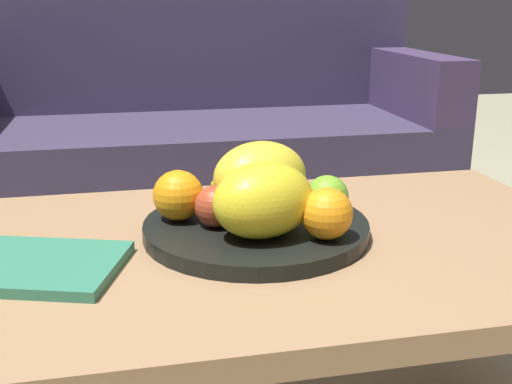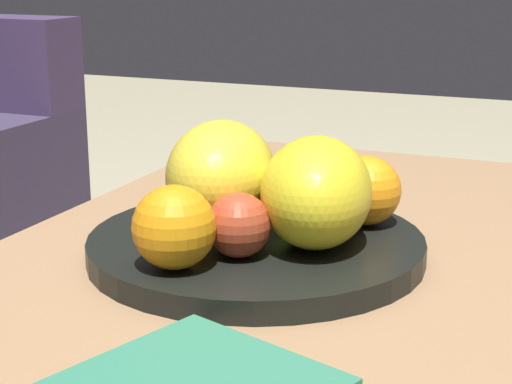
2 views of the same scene
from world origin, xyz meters
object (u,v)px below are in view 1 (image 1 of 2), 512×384
(banana_bunch, at_px, (252,194))
(magazine, at_px, (32,266))
(melon_large_front, at_px, (263,200))
(apple_front, at_px, (327,197))
(apple_left, at_px, (215,206))
(fruit_bowl, at_px, (256,228))
(couch, at_px, (198,144))
(orange_left, at_px, (327,214))
(melon_smaller_beside, at_px, (260,177))
(coffee_table, at_px, (253,267))
(orange_front, at_px, (178,195))

(banana_bunch, bearing_deg, magazine, -160.28)
(melon_large_front, relative_size, apple_front, 2.25)
(apple_front, xyz_separation_m, magazine, (-0.47, -0.07, -0.05))
(apple_left, bearing_deg, fruit_bowl, 8.38)
(couch, height_order, orange_left, couch)
(fruit_bowl, distance_m, apple_front, 0.13)
(melon_smaller_beside, distance_m, banana_bunch, 0.03)
(magazine, bearing_deg, apple_left, 30.72)
(melon_large_front, distance_m, magazine, 0.35)
(melon_large_front, relative_size, orange_left, 2.02)
(couch, relative_size, magazine, 6.80)
(couch, bearing_deg, coffee_table, -92.86)
(fruit_bowl, bearing_deg, melon_smaller_beside, 70.49)
(coffee_table, height_order, apple_left, apple_left)
(apple_left, bearing_deg, magazine, -167.37)
(melon_smaller_beside, bearing_deg, coffee_table, -110.42)
(melon_large_front, xyz_separation_m, orange_left, (0.09, -0.03, -0.02))
(apple_left, bearing_deg, banana_bunch, 41.00)
(orange_front, bearing_deg, banana_bunch, 8.49)
(orange_front, height_order, orange_left, orange_front)
(orange_front, bearing_deg, apple_front, -9.27)
(apple_front, bearing_deg, banana_bunch, 153.17)
(coffee_table, relative_size, banana_bunch, 7.55)
(coffee_table, relative_size, orange_left, 14.65)
(apple_left, bearing_deg, couch, 84.49)
(fruit_bowl, relative_size, magazine, 1.49)
(melon_large_front, bearing_deg, magazine, -179.69)
(coffee_table, xyz_separation_m, couch, (0.06, 1.27, -0.08))
(coffee_table, xyz_separation_m, orange_left, (0.10, -0.07, 0.11))
(melon_smaller_beside, height_order, orange_left, melon_smaller_beside)
(orange_left, distance_m, apple_left, 0.18)
(orange_left, relative_size, banana_bunch, 0.52)
(coffee_table, relative_size, magazine, 4.70)
(fruit_bowl, height_order, apple_front, apple_front)
(orange_left, bearing_deg, magazine, 176.48)
(magazine, bearing_deg, melon_smaller_beside, 36.76)
(banana_bunch, bearing_deg, melon_smaller_beside, -9.30)
(fruit_bowl, xyz_separation_m, melon_large_front, (-0.00, -0.07, 0.07))
(couch, distance_m, melon_large_front, 1.33)
(melon_large_front, xyz_separation_m, magazine, (-0.34, -0.00, -0.08))
(coffee_table, relative_size, melon_smaller_beside, 7.08)
(orange_front, xyz_separation_m, magazine, (-0.22, -0.11, -0.06))
(melon_large_front, bearing_deg, banana_bunch, 86.63)
(coffee_table, height_order, orange_front, orange_front)
(melon_large_front, bearing_deg, apple_left, 137.39)
(couch, height_order, banana_bunch, couch)
(melon_smaller_beside, height_order, banana_bunch, melon_smaller_beside)
(apple_front, height_order, magazine, apple_front)
(coffee_table, relative_size, melon_large_front, 7.26)
(melon_smaller_beside, xyz_separation_m, banana_bunch, (-0.01, 0.00, -0.03))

